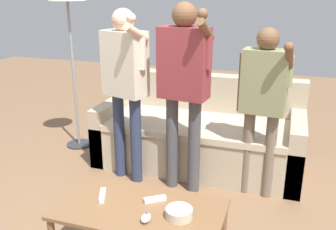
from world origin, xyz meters
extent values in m
cube|color=#B7A88E|center=(0.12, 1.43, 0.21)|extent=(2.00, 0.91, 0.41)
cube|color=#C6B59A|center=(0.12, 1.36, 0.44)|extent=(1.72, 0.79, 0.06)
cube|color=#B7A88E|center=(0.12, 1.79, 0.63)|extent=(2.00, 0.18, 0.44)
cube|color=#B7A88E|center=(-0.81, 1.43, 0.30)|extent=(0.14, 0.91, 0.60)
cube|color=#B7A88E|center=(1.05, 1.43, 0.30)|extent=(0.14, 0.91, 0.60)
cube|color=brown|center=(0.11, -0.10, 0.38)|extent=(1.06, 0.58, 0.03)
cylinder|color=brown|center=(-0.38, 0.16, 0.19)|extent=(0.04, 0.04, 0.37)
cylinder|color=brown|center=(0.61, 0.16, 0.19)|extent=(0.04, 0.04, 0.37)
cylinder|color=beige|center=(0.38, -0.12, 0.43)|extent=(0.17, 0.17, 0.06)
ellipsoid|color=white|center=(0.20, -0.22, 0.42)|extent=(0.06, 0.09, 0.05)
cylinder|color=#4C4C51|center=(0.20, -0.21, 0.45)|extent=(0.02, 0.02, 0.01)
cylinder|color=#2D2D33|center=(-1.29, 1.44, 0.01)|extent=(0.28, 0.28, 0.02)
cylinder|color=gray|center=(-1.29, 1.44, 0.81)|extent=(0.03, 0.03, 1.57)
cylinder|color=#2D3856|center=(-0.53, 0.95, 0.41)|extent=(0.10, 0.10, 0.82)
cylinder|color=#2D3856|center=(-0.34, 0.89, 0.41)|extent=(0.10, 0.10, 0.82)
cube|color=beige|center=(-0.43, 0.92, 1.10)|extent=(0.43, 0.31, 0.56)
sphere|color=beige|center=(-0.43, 0.92, 1.46)|extent=(0.19, 0.19, 0.19)
cylinder|color=beige|center=(-0.62, 0.98, 1.07)|extent=(0.07, 0.07, 0.53)
cylinder|color=beige|center=(-0.25, 0.86, 1.20)|extent=(0.07, 0.07, 0.27)
cylinder|color=beige|center=(-0.27, 0.80, 1.37)|extent=(0.14, 0.27, 0.17)
sphere|color=beige|center=(-0.29, 0.75, 1.49)|extent=(0.08, 0.08, 0.08)
cylinder|color=#47474C|center=(0.00, 0.91, 0.42)|extent=(0.11, 0.11, 0.85)
cylinder|color=#47474C|center=(0.21, 0.88, 0.42)|extent=(0.11, 0.11, 0.85)
cube|color=brown|center=(0.10, 0.90, 1.14)|extent=(0.42, 0.26, 0.58)
sphere|color=brown|center=(0.10, 0.90, 1.52)|extent=(0.20, 0.20, 0.20)
cylinder|color=brown|center=(-0.10, 0.92, 1.11)|extent=(0.07, 0.07, 0.55)
cylinder|color=brown|center=(0.30, 0.87, 1.25)|extent=(0.07, 0.07, 0.27)
cylinder|color=brown|center=(0.29, 0.80, 1.42)|extent=(0.10, 0.28, 0.20)
sphere|color=brown|center=(0.28, 0.73, 1.54)|extent=(0.08, 0.08, 0.08)
cylinder|color=#756656|center=(0.65, 1.01, 0.37)|extent=(0.09, 0.09, 0.75)
cylinder|color=#756656|center=(0.83, 1.00, 0.37)|extent=(0.09, 0.09, 0.75)
cube|color=gray|center=(0.74, 1.00, 1.01)|extent=(0.37, 0.22, 0.52)
sphere|color=brown|center=(0.74, 1.00, 1.35)|extent=(0.18, 0.18, 0.18)
cylinder|color=brown|center=(0.56, 1.02, 0.98)|extent=(0.07, 0.07, 0.49)
cylinder|color=gray|center=(0.92, 0.99, 1.11)|extent=(0.07, 0.07, 0.24)
cylinder|color=brown|center=(0.91, 0.90, 1.24)|extent=(0.08, 0.21, 0.22)
sphere|color=brown|center=(0.90, 0.81, 1.32)|extent=(0.07, 0.07, 0.07)
cube|color=white|center=(0.18, 0.00, 0.41)|extent=(0.14, 0.12, 0.03)
cylinder|color=silver|center=(0.20, 0.02, 0.43)|extent=(0.01, 0.01, 0.00)
cube|color=silver|center=(0.14, -0.03, 0.43)|extent=(0.02, 0.02, 0.00)
cube|color=white|center=(-0.17, -0.06, 0.41)|extent=(0.10, 0.16, 0.03)
cylinder|color=silver|center=(-0.18, -0.04, 0.43)|extent=(0.01, 0.01, 0.00)
cube|color=silver|center=(-0.15, -0.11, 0.43)|extent=(0.02, 0.02, 0.00)
camera|label=1|loc=(0.93, -1.99, 1.72)|focal=39.96mm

